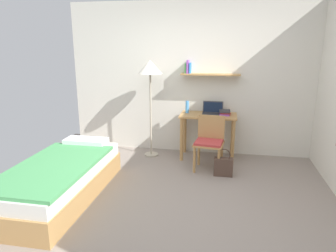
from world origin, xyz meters
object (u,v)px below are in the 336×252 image
Objects in this scene: desk_chair at (210,140)px; handbag at (223,166)px; book_stack at (225,112)px; standing_lamp at (150,72)px; laptop at (213,111)px; desk at (208,124)px; bed at (61,179)px; water_bottle at (187,107)px.

handbag is (0.23, -0.23, -0.32)m from desk_chair.
standing_lamp is at bearing -175.95° from book_stack.
standing_lamp reaches higher than laptop.
standing_lamp is 1.92m from handbag.
handbag is (0.28, -0.71, -0.45)m from desk.
desk reaches higher than handbag.
desk_chair is at bearing -22.38° from standing_lamp.
bed is 8.43× the size of book_stack.
desk is 0.24m from laptop.
laptop is at bearing 89.05° from desk_chair.
water_bottle is 0.87× the size of book_stack.
water_bottle is (-0.42, 0.54, 0.40)m from desk_chair.
standing_lamp is at bearing 157.62° from desk_chair.
desk_chair reaches higher than bed.
handbag is (0.65, -0.76, -0.72)m from water_bottle.
laptop is at bearing 166.89° from book_stack.
handbag is (0.02, -0.74, -0.65)m from book_stack.
desk_chair is 3.99× the size of water_bottle.
book_stack is at bearing 4.05° from standing_lamp.
laptop reaches higher than handbag.
water_bottle is at bearing 177.74° from book_stack.
desk is (1.73, 1.76, 0.36)m from bed.
desk is at bearing -130.89° from laptop.
desk_chair is at bearing -51.92° from water_bottle.
desk is 0.33m from book_stack.
bed is at bearing -144.31° from desk_chair.
standing_lamp is 6.89× the size of book_stack.
water_bottle reaches higher than desk_chair.
desk_chair is (0.06, -0.48, -0.13)m from desk.
desk is 0.89m from handbag.
desk_chair is at bearing -83.26° from desk.
desk_chair is (1.79, 1.28, 0.23)m from bed.
laptop is 1.65× the size of water_bottle.
book_stack reaches higher than desk.
laptop is at bearing 45.70° from bed.
desk is 2.70× the size of laptop.
laptop reaches higher than desk.
standing_lamp is (-0.97, -0.06, 0.85)m from desk.
handbag is at bearing -68.13° from desk.
handbag is (0.22, -0.79, -0.67)m from laptop.
standing_lamp reaches higher than desk.
desk_chair reaches higher than desk.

